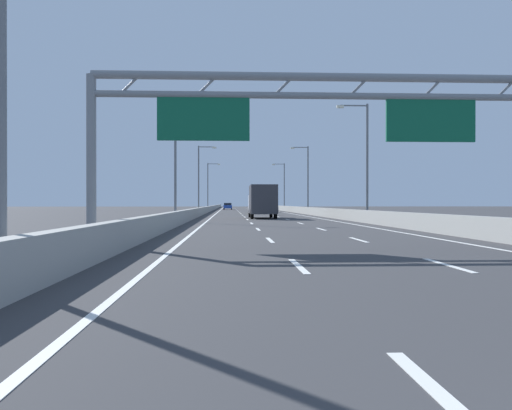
% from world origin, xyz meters
% --- Properties ---
extents(ground_plane, '(260.00, 260.00, 0.00)m').
position_xyz_m(ground_plane, '(0.00, 100.00, 0.00)').
color(ground_plane, '#38383A').
extents(lane_dash_left_0, '(0.16, 3.00, 0.01)m').
position_xyz_m(lane_dash_left_0, '(-1.80, 3.50, 0.01)').
color(lane_dash_left_0, white).
rests_on(lane_dash_left_0, ground_plane).
extents(lane_dash_left_1, '(0.16, 3.00, 0.01)m').
position_xyz_m(lane_dash_left_1, '(-1.80, 12.50, 0.01)').
color(lane_dash_left_1, white).
rests_on(lane_dash_left_1, ground_plane).
extents(lane_dash_left_2, '(0.16, 3.00, 0.01)m').
position_xyz_m(lane_dash_left_2, '(-1.80, 21.50, 0.01)').
color(lane_dash_left_2, white).
rests_on(lane_dash_left_2, ground_plane).
extents(lane_dash_left_3, '(0.16, 3.00, 0.01)m').
position_xyz_m(lane_dash_left_3, '(-1.80, 30.50, 0.01)').
color(lane_dash_left_3, white).
rests_on(lane_dash_left_3, ground_plane).
extents(lane_dash_left_4, '(0.16, 3.00, 0.01)m').
position_xyz_m(lane_dash_left_4, '(-1.80, 39.50, 0.01)').
color(lane_dash_left_4, white).
rests_on(lane_dash_left_4, ground_plane).
extents(lane_dash_left_5, '(0.16, 3.00, 0.01)m').
position_xyz_m(lane_dash_left_5, '(-1.80, 48.50, 0.01)').
color(lane_dash_left_5, white).
rests_on(lane_dash_left_5, ground_plane).
extents(lane_dash_left_6, '(0.16, 3.00, 0.01)m').
position_xyz_m(lane_dash_left_6, '(-1.80, 57.50, 0.01)').
color(lane_dash_left_6, white).
rests_on(lane_dash_left_6, ground_plane).
extents(lane_dash_left_7, '(0.16, 3.00, 0.01)m').
position_xyz_m(lane_dash_left_7, '(-1.80, 66.50, 0.01)').
color(lane_dash_left_7, white).
rests_on(lane_dash_left_7, ground_plane).
extents(lane_dash_left_8, '(0.16, 3.00, 0.01)m').
position_xyz_m(lane_dash_left_8, '(-1.80, 75.50, 0.01)').
color(lane_dash_left_8, white).
rests_on(lane_dash_left_8, ground_plane).
extents(lane_dash_left_9, '(0.16, 3.00, 0.01)m').
position_xyz_m(lane_dash_left_9, '(-1.80, 84.50, 0.01)').
color(lane_dash_left_9, white).
rests_on(lane_dash_left_9, ground_plane).
extents(lane_dash_left_10, '(0.16, 3.00, 0.01)m').
position_xyz_m(lane_dash_left_10, '(-1.80, 93.50, 0.01)').
color(lane_dash_left_10, white).
rests_on(lane_dash_left_10, ground_plane).
extents(lane_dash_left_11, '(0.16, 3.00, 0.01)m').
position_xyz_m(lane_dash_left_11, '(-1.80, 102.50, 0.01)').
color(lane_dash_left_11, white).
rests_on(lane_dash_left_11, ground_plane).
extents(lane_dash_left_12, '(0.16, 3.00, 0.01)m').
position_xyz_m(lane_dash_left_12, '(-1.80, 111.50, 0.01)').
color(lane_dash_left_12, white).
rests_on(lane_dash_left_12, ground_plane).
extents(lane_dash_left_13, '(0.16, 3.00, 0.01)m').
position_xyz_m(lane_dash_left_13, '(-1.80, 120.50, 0.01)').
color(lane_dash_left_13, white).
rests_on(lane_dash_left_13, ground_plane).
extents(lane_dash_left_14, '(0.16, 3.00, 0.01)m').
position_xyz_m(lane_dash_left_14, '(-1.80, 129.50, 0.01)').
color(lane_dash_left_14, white).
rests_on(lane_dash_left_14, ground_plane).
extents(lane_dash_left_15, '(0.16, 3.00, 0.01)m').
position_xyz_m(lane_dash_left_15, '(-1.80, 138.50, 0.01)').
color(lane_dash_left_15, white).
rests_on(lane_dash_left_15, ground_plane).
extents(lane_dash_left_16, '(0.16, 3.00, 0.01)m').
position_xyz_m(lane_dash_left_16, '(-1.80, 147.50, 0.01)').
color(lane_dash_left_16, white).
rests_on(lane_dash_left_16, ground_plane).
extents(lane_dash_left_17, '(0.16, 3.00, 0.01)m').
position_xyz_m(lane_dash_left_17, '(-1.80, 156.50, 0.01)').
color(lane_dash_left_17, white).
rests_on(lane_dash_left_17, ground_plane).
extents(lane_dash_right_1, '(0.16, 3.00, 0.01)m').
position_xyz_m(lane_dash_right_1, '(1.80, 12.50, 0.01)').
color(lane_dash_right_1, white).
rests_on(lane_dash_right_1, ground_plane).
extents(lane_dash_right_2, '(0.16, 3.00, 0.01)m').
position_xyz_m(lane_dash_right_2, '(1.80, 21.50, 0.01)').
color(lane_dash_right_2, white).
rests_on(lane_dash_right_2, ground_plane).
extents(lane_dash_right_3, '(0.16, 3.00, 0.01)m').
position_xyz_m(lane_dash_right_3, '(1.80, 30.50, 0.01)').
color(lane_dash_right_3, white).
rests_on(lane_dash_right_3, ground_plane).
extents(lane_dash_right_4, '(0.16, 3.00, 0.01)m').
position_xyz_m(lane_dash_right_4, '(1.80, 39.50, 0.01)').
color(lane_dash_right_4, white).
rests_on(lane_dash_right_4, ground_plane).
extents(lane_dash_right_5, '(0.16, 3.00, 0.01)m').
position_xyz_m(lane_dash_right_5, '(1.80, 48.50, 0.01)').
color(lane_dash_right_5, white).
rests_on(lane_dash_right_5, ground_plane).
extents(lane_dash_right_6, '(0.16, 3.00, 0.01)m').
position_xyz_m(lane_dash_right_6, '(1.80, 57.50, 0.01)').
color(lane_dash_right_6, white).
rests_on(lane_dash_right_6, ground_plane).
extents(lane_dash_right_7, '(0.16, 3.00, 0.01)m').
position_xyz_m(lane_dash_right_7, '(1.80, 66.50, 0.01)').
color(lane_dash_right_7, white).
rests_on(lane_dash_right_7, ground_plane).
extents(lane_dash_right_8, '(0.16, 3.00, 0.01)m').
position_xyz_m(lane_dash_right_8, '(1.80, 75.50, 0.01)').
color(lane_dash_right_8, white).
rests_on(lane_dash_right_8, ground_plane).
extents(lane_dash_right_9, '(0.16, 3.00, 0.01)m').
position_xyz_m(lane_dash_right_9, '(1.80, 84.50, 0.01)').
color(lane_dash_right_9, white).
rests_on(lane_dash_right_9, ground_plane).
extents(lane_dash_right_10, '(0.16, 3.00, 0.01)m').
position_xyz_m(lane_dash_right_10, '(1.80, 93.50, 0.01)').
color(lane_dash_right_10, white).
rests_on(lane_dash_right_10, ground_plane).
extents(lane_dash_right_11, '(0.16, 3.00, 0.01)m').
position_xyz_m(lane_dash_right_11, '(1.80, 102.50, 0.01)').
color(lane_dash_right_11, white).
rests_on(lane_dash_right_11, ground_plane).
extents(lane_dash_right_12, '(0.16, 3.00, 0.01)m').
position_xyz_m(lane_dash_right_12, '(1.80, 111.50, 0.01)').
color(lane_dash_right_12, white).
rests_on(lane_dash_right_12, ground_plane).
extents(lane_dash_right_13, '(0.16, 3.00, 0.01)m').
position_xyz_m(lane_dash_right_13, '(1.80, 120.50, 0.01)').
color(lane_dash_right_13, white).
rests_on(lane_dash_right_13, ground_plane).
extents(lane_dash_right_14, '(0.16, 3.00, 0.01)m').
position_xyz_m(lane_dash_right_14, '(1.80, 129.50, 0.01)').
color(lane_dash_right_14, white).
rests_on(lane_dash_right_14, ground_plane).
extents(lane_dash_right_15, '(0.16, 3.00, 0.01)m').
position_xyz_m(lane_dash_right_15, '(1.80, 138.50, 0.01)').
color(lane_dash_right_15, white).
rests_on(lane_dash_right_15, ground_plane).
extents(lane_dash_right_16, '(0.16, 3.00, 0.01)m').
position_xyz_m(lane_dash_right_16, '(1.80, 147.50, 0.01)').
color(lane_dash_right_16, white).
rests_on(lane_dash_right_16, ground_plane).
extents(lane_dash_right_17, '(0.16, 3.00, 0.01)m').
position_xyz_m(lane_dash_right_17, '(1.80, 156.50, 0.01)').
color(lane_dash_right_17, white).
rests_on(lane_dash_right_17, ground_plane).
extents(edge_line_left, '(0.16, 176.00, 0.01)m').
position_xyz_m(edge_line_left, '(-5.25, 88.00, 0.01)').
color(edge_line_left, white).
rests_on(edge_line_left, ground_plane).
extents(edge_line_right, '(0.16, 176.00, 0.01)m').
position_xyz_m(edge_line_right, '(5.25, 88.00, 0.01)').
color(edge_line_right, white).
rests_on(edge_line_right, ground_plane).
extents(barrier_left, '(0.45, 220.00, 0.95)m').
position_xyz_m(barrier_left, '(-6.90, 110.00, 0.47)').
color(barrier_left, '#9E9E99').
rests_on(barrier_left, ground_plane).
extents(barrier_right, '(0.45, 220.00, 0.95)m').
position_xyz_m(barrier_right, '(6.90, 110.00, 0.47)').
color(barrier_right, '#9E9E99').
rests_on(barrier_right, ground_plane).
extents(sign_gantry, '(17.31, 0.36, 6.36)m').
position_xyz_m(sign_gantry, '(-0.03, 19.86, 4.85)').
color(sign_gantry, gray).
rests_on(sign_gantry, ground_plane).
extents(streetlamp_left_mid, '(2.58, 0.28, 9.50)m').
position_xyz_m(streetlamp_left_mid, '(-7.47, 43.20, 5.40)').
color(streetlamp_left_mid, slate).
rests_on(streetlamp_left_mid, ground_plane).
extents(streetlamp_right_mid, '(2.58, 0.28, 9.50)m').
position_xyz_m(streetlamp_right_mid, '(7.47, 43.20, 5.40)').
color(streetlamp_right_mid, slate).
rests_on(streetlamp_right_mid, ground_plane).
extents(streetlamp_left_far, '(2.58, 0.28, 9.50)m').
position_xyz_m(streetlamp_left_far, '(-7.47, 76.31, 5.40)').
color(streetlamp_left_far, slate).
rests_on(streetlamp_left_far, ground_plane).
extents(streetlamp_right_far, '(2.58, 0.28, 9.50)m').
position_xyz_m(streetlamp_right_far, '(7.47, 76.31, 5.40)').
color(streetlamp_right_far, slate).
rests_on(streetlamp_right_far, ground_plane).
extents(streetlamp_left_distant, '(2.58, 0.28, 9.50)m').
position_xyz_m(streetlamp_left_distant, '(-7.47, 109.43, 5.40)').
color(streetlamp_left_distant, slate).
rests_on(streetlamp_left_distant, ground_plane).
extents(streetlamp_right_distant, '(2.58, 0.28, 9.50)m').
position_xyz_m(streetlamp_right_distant, '(7.47, 109.43, 5.40)').
color(streetlamp_right_distant, slate).
rests_on(streetlamp_right_distant, ground_plane).
extents(yellow_car, '(1.72, 4.69, 1.54)m').
position_xyz_m(yellow_car, '(0.24, 74.40, 0.77)').
color(yellow_car, yellow).
rests_on(yellow_car, ground_plane).
extents(blue_car, '(1.87, 4.57, 1.50)m').
position_xyz_m(blue_car, '(-3.73, 120.89, 0.77)').
color(blue_car, '#2347AD').
rests_on(blue_car, ground_plane).
extents(silver_car, '(1.76, 4.22, 1.35)m').
position_xyz_m(silver_car, '(3.78, 90.67, 0.71)').
color(silver_car, '#A8ADB2').
rests_on(silver_car, ground_plane).
extents(black_car, '(1.89, 4.60, 1.58)m').
position_xyz_m(black_car, '(3.46, 134.75, 0.81)').
color(black_car, black).
rests_on(black_car, ground_plane).
extents(box_truck, '(2.47, 7.67, 3.20)m').
position_xyz_m(box_truck, '(-0.20, 52.75, 1.72)').
color(box_truck, silver).
rests_on(box_truck, ground_plane).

